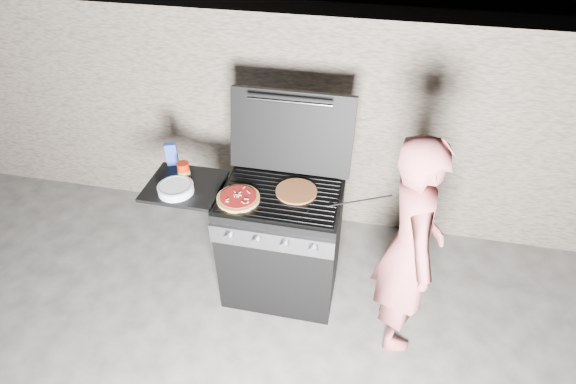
% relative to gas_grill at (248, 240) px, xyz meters
% --- Properties ---
extents(ground, '(50.00, 50.00, 0.00)m').
position_rel_gas_grill_xyz_m(ground, '(0.25, 0.00, -0.46)').
color(ground, '#3F3C37').
extents(stone_wall, '(8.00, 0.35, 1.80)m').
position_rel_gas_grill_xyz_m(stone_wall, '(0.25, 1.05, 0.44)').
color(stone_wall, gray).
rests_on(stone_wall, ground).
extents(gas_grill, '(1.34, 0.79, 0.91)m').
position_rel_gas_grill_xyz_m(gas_grill, '(0.00, 0.00, 0.00)').
color(gas_grill, black).
rests_on(gas_grill, ground).
extents(pizza_topped, '(0.28, 0.28, 0.03)m').
position_rel_gas_grill_xyz_m(pizza_topped, '(-0.01, -0.09, 0.47)').
color(pizza_topped, tan).
rests_on(pizza_topped, gas_grill).
extents(pizza_plain, '(0.31, 0.31, 0.01)m').
position_rel_gas_grill_xyz_m(pizza_plain, '(0.34, 0.06, 0.46)').
color(pizza_plain, '#D17F46').
rests_on(pizza_plain, gas_grill).
extents(sauce_jar, '(0.10, 0.10, 0.13)m').
position_rel_gas_grill_xyz_m(sauce_jar, '(-0.44, 0.06, 0.51)').
color(sauce_jar, '#A81D04').
rests_on(sauce_jar, gas_grill).
extents(blue_carton, '(0.09, 0.07, 0.17)m').
position_rel_gas_grill_xyz_m(blue_carton, '(-0.59, 0.21, 0.53)').
color(blue_carton, '#2643AD').
rests_on(blue_carton, gas_grill).
extents(plate_stack, '(0.28, 0.28, 0.05)m').
position_rel_gas_grill_xyz_m(plate_stack, '(-0.44, -0.09, 0.47)').
color(plate_stack, white).
rests_on(plate_stack, gas_grill).
extents(person, '(0.47, 0.63, 1.58)m').
position_rel_gas_grill_xyz_m(person, '(1.09, -0.20, 0.33)').
color(person, '#C05E5E').
rests_on(person, ground).
extents(tongs, '(0.38, 0.11, 0.08)m').
position_rel_gas_grill_xyz_m(tongs, '(0.77, 0.00, 0.50)').
color(tongs, black).
rests_on(tongs, gas_grill).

